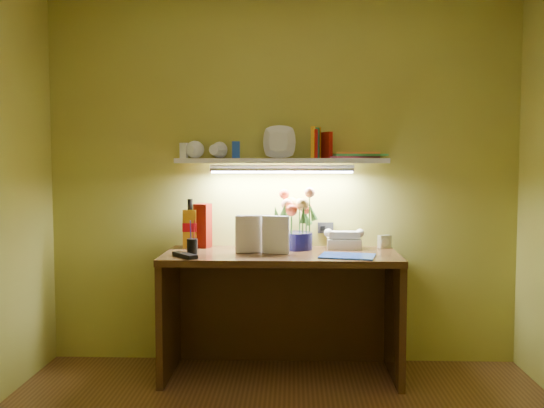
{
  "coord_description": "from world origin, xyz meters",
  "views": [
    {
      "loc": [
        0.07,
        -2.39,
        1.29
      ],
      "look_at": [
        -0.06,
        1.35,
        1.03
      ],
      "focal_mm": 40.0,
      "sensor_mm": 36.0,
      "label": 1
    }
  ],
  "objects_px": {
    "flower_bouquet": "(296,220)",
    "whisky_bottle": "(190,223)",
    "desk": "(281,314)",
    "telephone": "(344,239)",
    "desk_clock": "(385,242)"
  },
  "relations": [
    {
      "from": "desk",
      "to": "whisky_bottle",
      "type": "xyz_separation_m",
      "value": [
        -0.58,
        0.19,
        0.53
      ]
    },
    {
      "from": "whisky_bottle",
      "to": "flower_bouquet",
      "type": "bearing_deg",
      "value": -2.76
    },
    {
      "from": "telephone",
      "to": "desk_clock",
      "type": "relative_size",
      "value": 2.59
    },
    {
      "from": "desk_clock",
      "to": "whisky_bottle",
      "type": "height_order",
      "value": "whisky_bottle"
    },
    {
      "from": "flower_bouquet",
      "to": "desk_clock",
      "type": "bearing_deg",
      "value": 7.57
    },
    {
      "from": "desk",
      "to": "flower_bouquet",
      "type": "relative_size",
      "value": 3.79
    },
    {
      "from": "flower_bouquet",
      "to": "whisky_bottle",
      "type": "xyz_separation_m",
      "value": [
        -0.66,
        0.03,
        -0.03
      ]
    },
    {
      "from": "desk_clock",
      "to": "desk",
      "type": "bearing_deg",
      "value": 174.69
    },
    {
      "from": "desk",
      "to": "desk_clock",
      "type": "distance_m",
      "value": 0.8
    },
    {
      "from": "whisky_bottle",
      "to": "desk",
      "type": "bearing_deg",
      "value": -18.08
    },
    {
      "from": "flower_bouquet",
      "to": "desk",
      "type": "bearing_deg",
      "value": -119.44
    },
    {
      "from": "flower_bouquet",
      "to": "whisky_bottle",
      "type": "height_order",
      "value": "flower_bouquet"
    },
    {
      "from": "desk",
      "to": "whisky_bottle",
      "type": "relative_size",
      "value": 4.52
    },
    {
      "from": "desk",
      "to": "whisky_bottle",
      "type": "bearing_deg",
      "value": 161.92
    },
    {
      "from": "desk",
      "to": "telephone",
      "type": "xyz_separation_m",
      "value": [
        0.39,
        0.19,
        0.44
      ]
    }
  ]
}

